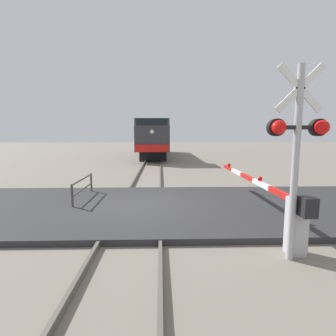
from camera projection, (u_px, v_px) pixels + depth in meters
name	position (u px, v px, depth m)	size (l,w,h in m)	color
ground_plane	(140.00, 210.00, 8.99)	(160.00, 160.00, 0.00)	gray
rail_track_left	(119.00, 208.00, 8.96)	(0.08, 80.00, 0.15)	#59544C
rail_track_right	(160.00, 207.00, 9.00)	(0.08, 80.00, 0.15)	#59544C
road_surface	(140.00, 207.00, 8.98)	(36.00, 6.00, 0.17)	#2D2D30
locomotive	(154.00, 139.00, 30.47)	(3.09, 17.18, 4.00)	black
crossing_signal	(297.00, 142.00, 5.09)	(1.18, 0.33, 3.95)	#ADADB2
crossing_gate	(277.00, 204.00, 6.50)	(0.36, 6.82, 1.37)	silver
guard_railing	(83.00, 187.00, 9.85)	(0.08, 2.48, 0.95)	#4C4742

